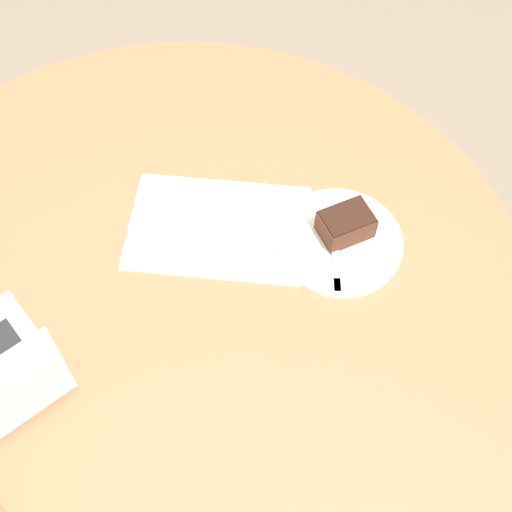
{
  "coord_description": "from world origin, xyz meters",
  "views": [
    {
      "loc": [
        -0.09,
        0.61,
        1.82
      ],
      "look_at": [
        -0.15,
        -0.04,
        0.8
      ],
      "focal_mm": 50.0,
      "sensor_mm": 36.0,
      "label": 1
    }
  ],
  "objects": [
    {
      "name": "plate",
      "position": [
        -0.3,
        -0.08,
        0.76
      ],
      "size": [
        0.23,
        0.23,
        0.01
      ],
      "color": "silver",
      "rests_on": "dining_table"
    },
    {
      "name": "ground_plane",
      "position": [
        0.0,
        0.0,
        0.0
      ],
      "size": [
        12.0,
        12.0,
        0.0
      ],
      "primitive_type": "plane",
      "color": "#6B5B4C"
    },
    {
      "name": "fork",
      "position": [
        -0.29,
        -0.04,
        0.77
      ],
      "size": [
        0.04,
        0.17,
        0.0
      ],
      "rotation": [
        0.0,
        0.0,
        7.76
      ],
      "color": "silver",
      "rests_on": "plate"
    },
    {
      "name": "paper_document",
      "position": [
        -0.09,
        -0.13,
        0.76
      ],
      "size": [
        0.36,
        0.27,
        0.0
      ],
      "rotation": [
        0.0,
        0.0,
        -0.2
      ],
      "color": "white",
      "rests_on": "dining_table"
    },
    {
      "name": "dining_table",
      "position": [
        0.0,
        0.0,
        0.63
      ],
      "size": [
        1.27,
        1.27,
        0.76
      ],
      "color": "brown",
      "rests_on": "ground_plane"
    },
    {
      "name": "cake_slice",
      "position": [
        -0.31,
        -0.09,
        0.79
      ],
      "size": [
        0.11,
        0.09,
        0.05
      ],
      "rotation": [
        0.0,
        0.0,
        0.34
      ],
      "color": "#472619",
      "rests_on": "plate"
    }
  ]
}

